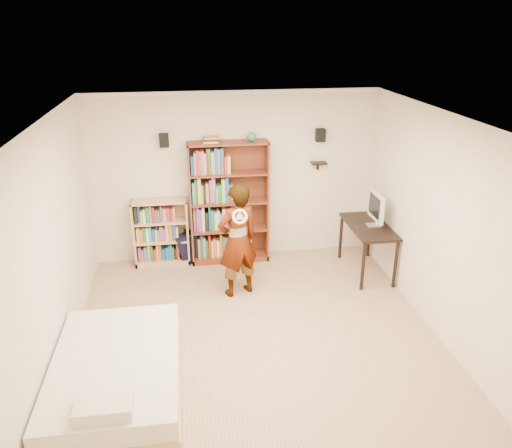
{
  "coord_description": "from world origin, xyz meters",
  "views": [
    {
      "loc": [
        -0.76,
        -5.06,
        3.68
      ],
      "look_at": [
        0.07,
        0.6,
        1.32
      ],
      "focal_mm": 35.0,
      "sensor_mm": 36.0,
      "label": 1
    }
  ],
  "objects_px": {
    "low_bookshelf": "(161,232)",
    "tall_bookshelf": "(229,203)",
    "daybed": "(117,372)",
    "computer_desk": "(367,249)",
    "person": "(238,241)"
  },
  "relations": [
    {
      "from": "low_bookshelf",
      "to": "tall_bookshelf",
      "type": "bearing_deg",
      "value": -1.01
    },
    {
      "from": "low_bookshelf",
      "to": "daybed",
      "type": "height_order",
      "value": "low_bookshelf"
    },
    {
      "from": "daybed",
      "to": "computer_desk",
      "type": "bearing_deg",
      "value": 33.01
    },
    {
      "from": "tall_bookshelf",
      "to": "person",
      "type": "distance_m",
      "value": 1.12
    },
    {
      "from": "low_bookshelf",
      "to": "computer_desk",
      "type": "distance_m",
      "value": 3.23
    },
    {
      "from": "tall_bookshelf",
      "to": "daybed",
      "type": "relative_size",
      "value": 0.98
    },
    {
      "from": "low_bookshelf",
      "to": "computer_desk",
      "type": "height_order",
      "value": "low_bookshelf"
    },
    {
      "from": "computer_desk",
      "to": "person",
      "type": "distance_m",
      "value": 2.12
    },
    {
      "from": "tall_bookshelf",
      "to": "person",
      "type": "relative_size",
      "value": 1.19
    },
    {
      "from": "person",
      "to": "tall_bookshelf",
      "type": "bearing_deg",
      "value": -111.97
    },
    {
      "from": "low_bookshelf",
      "to": "computer_desk",
      "type": "relative_size",
      "value": 0.93
    },
    {
      "from": "computer_desk",
      "to": "person",
      "type": "xyz_separation_m",
      "value": [
        -2.04,
        -0.37,
        0.43
      ]
    },
    {
      "from": "computer_desk",
      "to": "daybed",
      "type": "bearing_deg",
      "value": -146.99
    },
    {
      "from": "computer_desk",
      "to": "daybed",
      "type": "height_order",
      "value": "computer_desk"
    },
    {
      "from": "tall_bookshelf",
      "to": "computer_desk",
      "type": "xyz_separation_m",
      "value": [
        2.05,
        -0.74,
        -0.59
      ]
    }
  ]
}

